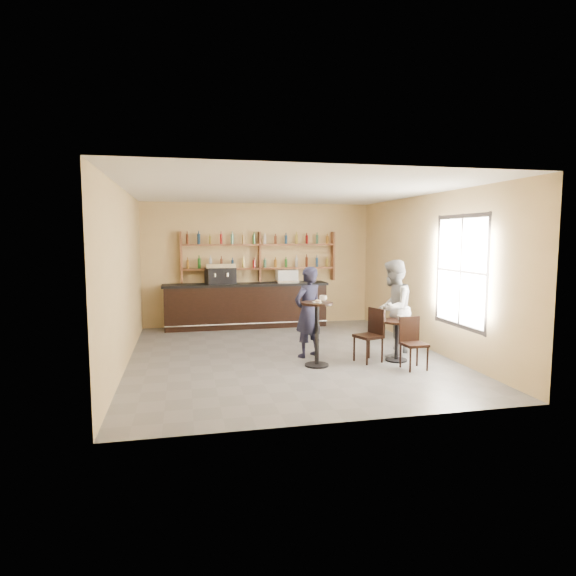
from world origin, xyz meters
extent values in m
plane|color=slate|center=(0.00, 0.00, 0.00)|extent=(7.00, 7.00, 0.00)
plane|color=white|center=(0.00, 0.00, 3.20)|extent=(7.00, 7.00, 0.00)
plane|color=tan|center=(0.00, 3.50, 1.60)|extent=(7.00, 0.00, 7.00)
plane|color=tan|center=(0.00, -3.50, 1.60)|extent=(7.00, 0.00, 7.00)
plane|color=tan|center=(-3.00, 0.00, 1.60)|extent=(0.00, 7.00, 7.00)
plane|color=tan|center=(3.00, 0.00, 1.60)|extent=(0.00, 7.00, 7.00)
plane|color=white|center=(2.99, -1.20, 1.70)|extent=(0.00, 2.00, 2.00)
cube|color=white|center=(0.37, -0.87, 1.17)|extent=(0.17, 0.17, 0.00)
torus|color=#BE7B45|center=(0.38, -0.88, 1.19)|extent=(0.14, 0.14, 0.04)
imported|color=white|center=(0.51, -0.77, 1.22)|extent=(0.17, 0.17, 0.11)
imported|color=black|center=(0.38, -0.18, 0.88)|extent=(0.77, 0.68, 1.76)
imported|color=white|center=(1.99, -0.84, 0.82)|extent=(0.11, 0.11, 0.09)
imported|color=gray|center=(2.02, -0.44, 0.94)|extent=(1.14, 1.16, 1.89)
camera|label=1|loc=(-1.96, -9.07, 2.34)|focal=30.00mm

